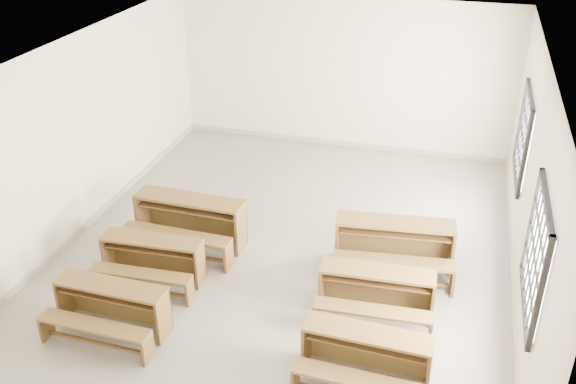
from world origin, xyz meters
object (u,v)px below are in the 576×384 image
(desk_set_0, at_px, (111,305))
(desk_set_3, at_px, (366,354))
(desk_set_2, at_px, (189,218))
(desk_set_4, at_px, (376,290))
(desk_set_5, at_px, (394,242))
(desk_set_1, at_px, (152,257))

(desk_set_0, height_order, desk_set_3, desk_set_3)
(desk_set_2, distance_m, desk_set_4, 3.35)
(desk_set_0, relative_size, desk_set_5, 0.82)
(desk_set_2, relative_size, desk_set_3, 1.16)
(desk_set_2, bearing_deg, desk_set_1, -95.14)
(desk_set_4, xyz_separation_m, desk_set_5, (0.08, 1.19, 0.06))
(desk_set_0, relative_size, desk_set_3, 0.98)
(desk_set_2, relative_size, desk_set_5, 0.98)
(desk_set_4, bearing_deg, desk_set_1, 178.14)
(desk_set_3, bearing_deg, desk_set_4, 95.56)
(desk_set_0, distance_m, desk_set_4, 3.55)
(desk_set_1, distance_m, desk_set_5, 3.63)
(desk_set_2, distance_m, desk_set_5, 3.28)
(desk_set_3, bearing_deg, desk_set_1, 162.67)
(desk_set_0, xyz_separation_m, desk_set_2, (0.13, 2.26, 0.07))
(desk_set_3, distance_m, desk_set_4, 1.27)
(desk_set_2, xyz_separation_m, desk_set_5, (3.28, 0.18, -0.01))
(desk_set_2, bearing_deg, desk_set_0, -91.77)
(desk_set_0, bearing_deg, desk_set_2, 88.03)
(desk_set_2, xyz_separation_m, desk_set_3, (3.27, -2.28, -0.07))
(desk_set_1, xyz_separation_m, desk_set_5, (3.40, 1.26, 0.07))
(desk_set_1, height_order, desk_set_2, desk_set_2)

